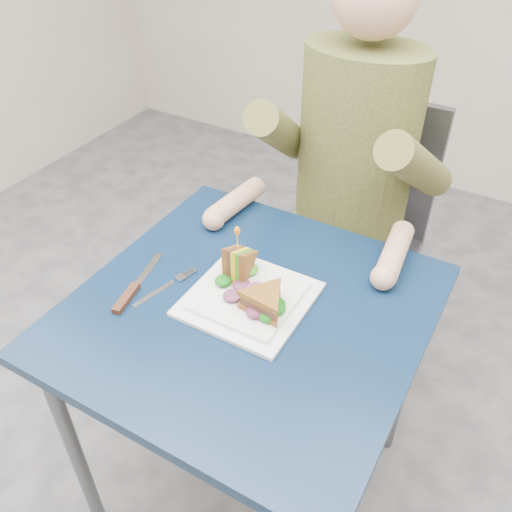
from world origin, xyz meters
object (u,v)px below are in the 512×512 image
Objects in this scene: chair at (356,220)px; diner at (357,128)px; knife at (130,293)px; sandwich_flat at (265,301)px; plate at (249,298)px; table at (249,331)px; fork at (164,288)px; sandwich_upright at (238,263)px.

diner is (-0.00, -0.11, 0.37)m from chair.
knife is at bearing -107.59° from chair.
diner is at bearing 94.33° from sandwich_flat.
sandwich_flat is at bearing 16.97° from knife.
table is at bearing -58.85° from plate.
diner reaches higher than plate.
plate reaches higher than fork.
plate is at bearing 121.15° from table.
sandwich_upright is at bearing 140.28° from plate.
sandwich_flat is (0.05, -0.01, 0.12)m from table.
fork is (-0.25, -0.04, -0.04)m from sandwich_flat.
table is 5.60× the size of sandwich_flat.
knife is at bearing -158.51° from table.
chair is at bearing 90.00° from table.
sandwich_flat is 0.13m from sandwich_upright.
diner reaches higher than fork.
plate is (-0.01, -0.68, 0.20)m from chair.
table is at bearing 169.16° from sandwich_flat.
plate is at bearing -90.99° from diner.
sandwich_upright is 0.25m from knife.
diner is 2.87× the size of plate.
chair is 4.23× the size of knife.
sandwich_flat is at bearing -24.44° from plate.
diner is 4.21× the size of fork.
diner reaches higher than sandwich_flat.
knife is (-0.24, -0.12, -0.00)m from plate.
plate is (-0.01, -0.57, -0.18)m from diner.
knife is at bearing -135.36° from fork.
chair is 0.39m from diner.
sandwich_flat is at bearing 8.93° from fork.
sandwich_upright is at bearing -95.74° from chair.
sandwich_flat is 0.76× the size of fork.
table is 0.81× the size of chair.
sandwich_flat is at bearing -32.67° from sandwich_upright.
fork is at bearing 44.64° from knife.
sandwich_upright is 0.71× the size of fork.
table is 0.29m from knife.
diner reaches higher than sandwich_upright.
diner is at bearing 83.05° from sandwich_upright.
chair is at bearing 93.65° from sandwich_flat.
knife is (-0.25, -0.80, 0.20)m from chair.
plate is 2.06× the size of sandwich_upright.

